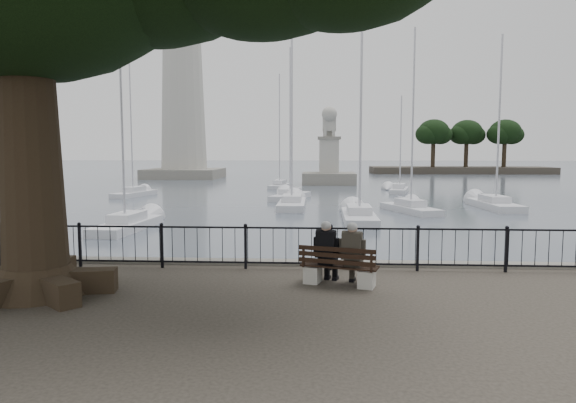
# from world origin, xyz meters

# --- Properties ---
(harbor) EXTENTS (260.00, 260.00, 1.20)m
(harbor) POSITION_xyz_m (0.00, 3.00, -0.50)
(harbor) COLOR slate
(harbor) RESTS_ON ground
(railing) EXTENTS (22.06, 0.06, 1.00)m
(railing) POSITION_xyz_m (0.00, 2.50, 0.56)
(railing) COLOR black
(railing) RESTS_ON ground
(bench) EXTENTS (1.66, 0.92, 0.84)m
(bench) POSITION_xyz_m (1.13, 1.11, 0.29)
(bench) COLOR #A3A199
(bench) RESTS_ON ground
(person_left) EXTENTS (0.51, 0.72, 1.33)m
(person_left) POSITION_xyz_m (0.90, 1.27, 0.61)
(person_left) COLOR black
(person_left) RESTS_ON ground
(person_right) EXTENTS (0.51, 0.72, 1.33)m
(person_right) POSITION_xyz_m (1.42, 1.11, 0.61)
(person_right) COLOR black
(person_right) RESTS_ON ground
(lighthouse) EXTENTS (10.02, 10.02, 30.66)m
(lighthouse) POSITION_xyz_m (-18.00, 62.00, 11.92)
(lighthouse) COLOR slate
(lighthouse) RESTS_ON ground
(lion_monument) EXTENTS (6.01, 6.01, 8.87)m
(lion_monument) POSITION_xyz_m (2.00, 49.93, 1.22)
(lion_monument) COLOR slate
(lion_monument) RESTS_ON ground
(sailboat_a) EXTENTS (1.90, 5.58, 10.35)m
(sailboat_a) POSITION_xyz_m (-8.44, 14.63, -0.69)
(sailboat_a) COLOR silver
(sailboat_a) RESTS_ON ground
(sailboat_b) EXTENTS (1.75, 6.19, 12.04)m
(sailboat_b) POSITION_xyz_m (-1.01, 24.75, -0.67)
(sailboat_b) COLOR silver
(sailboat_b) RESTS_ON ground
(sailboat_c) EXTENTS (3.18, 5.50, 11.28)m
(sailboat_c) POSITION_xyz_m (6.42, 22.56, -0.67)
(sailboat_c) COLOR silver
(sailboat_c) RESTS_ON ground
(sailboat_d) EXTENTS (2.05, 6.27, 11.40)m
(sailboat_d) POSITION_xyz_m (12.35, 25.06, -0.68)
(sailboat_d) COLOR silver
(sailboat_d) RESTS_ON ground
(sailboat_e) EXTENTS (2.44, 5.39, 12.43)m
(sailboat_e) POSITION_xyz_m (-14.65, 32.73, -0.63)
(sailboat_e) COLOR silver
(sailboat_e) RESTS_ON ground
(sailboat_f) EXTENTS (3.17, 5.98, 11.89)m
(sailboat_f) POSITION_xyz_m (-1.43, 30.94, -0.66)
(sailboat_f) COLOR silver
(sailboat_f) RESTS_ON ground
(sailboat_g) EXTENTS (2.52, 5.27, 8.92)m
(sailboat_g) POSITION_xyz_m (8.20, 38.12, -0.72)
(sailboat_g) COLOR silver
(sailboat_g) RESTS_ON ground
(sailboat_h) EXTENTS (2.21, 4.94, 11.67)m
(sailboat_h) POSITION_xyz_m (-3.18, 43.27, -0.64)
(sailboat_h) COLOR silver
(sailboat_h) RESTS_ON ground
(sailboat_i) EXTENTS (1.76, 6.08, 12.59)m
(sailboat_i) POSITION_xyz_m (2.93, 18.31, -0.65)
(sailboat_i) COLOR silver
(sailboat_i) RESTS_ON ground
(far_shore) EXTENTS (30.00, 8.60, 9.18)m
(far_shore) POSITION_xyz_m (25.54, 79.46, 3.00)
(far_shore) COLOR #2E2923
(far_shore) RESTS_ON ground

